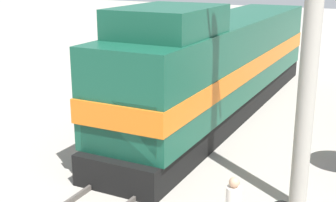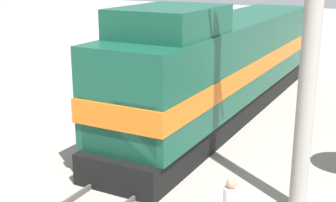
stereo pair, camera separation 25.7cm
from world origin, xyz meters
The scene contains 4 objects.
ground_plane centered at (0.00, 0.00, 0.00)m, with size 120.00×120.00×0.00m, color gray.
rail_near centered at (-0.72, 0.00, 0.07)m, with size 0.08×30.43×0.15m, color #4C4742.
rail_far centered at (0.72, 0.00, 0.07)m, with size 0.08×30.43×0.15m, color #4C4742.
locomotive centered at (0.00, 5.51, 2.07)m, with size 2.89×16.94×4.80m.
Camera 1 is at (6.53, -12.02, 5.99)m, focal length 50.00 mm.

